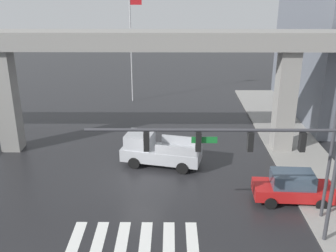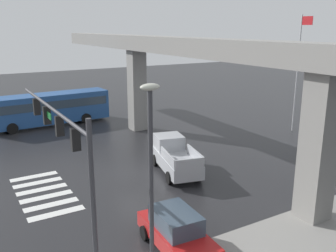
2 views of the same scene
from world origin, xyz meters
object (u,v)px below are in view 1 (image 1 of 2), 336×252
object	(u,v)px
flagpole	(132,42)
street_lamp_near_corner	(334,136)
pickup_truck	(157,151)
sedan_red	(293,187)
traffic_signal_mast	(253,150)

from	to	relation	value
flagpole	street_lamp_near_corner	bearing A→B (deg)	-60.78
pickup_truck	flagpole	size ratio (longest dim) A/B	0.54
sedan_red	pickup_truck	bearing A→B (deg)	149.33
street_lamp_near_corner	flagpole	xyz separation A→B (m)	(-11.40, 20.38, 1.25)
pickup_truck	sedan_red	xyz separation A→B (m)	(7.58, -4.50, -0.14)
pickup_truck	sedan_red	size ratio (longest dim) A/B	1.23
pickup_truck	flagpole	world-z (taller)	flagpole
traffic_signal_mast	sedan_red	bearing A→B (deg)	48.85
street_lamp_near_corner	flagpole	size ratio (longest dim) A/B	0.72
pickup_truck	flagpole	bearing A→B (deg)	101.14
pickup_truck	sedan_red	bearing A→B (deg)	-30.67
pickup_truck	street_lamp_near_corner	size ratio (longest dim) A/B	0.75
traffic_signal_mast	pickup_truck	bearing A→B (deg)	118.46
pickup_truck	traffic_signal_mast	size ratio (longest dim) A/B	0.50
sedan_red	flagpole	distance (m)	21.94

